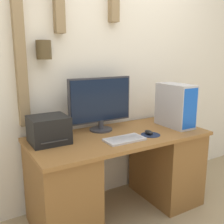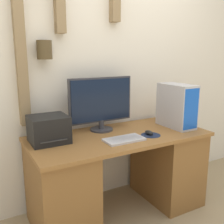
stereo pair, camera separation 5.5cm
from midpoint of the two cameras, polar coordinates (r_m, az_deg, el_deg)
wall_back at (r=2.52m, az=-4.26°, el=11.17°), size 6.40×0.17×2.78m
desk at (r=2.41m, az=0.92°, el=-13.09°), size 1.55×0.71×0.74m
monitor at (r=2.35m, az=-3.19°, el=2.11°), size 0.61×0.21×0.48m
keyboard at (r=2.13m, az=2.00°, el=-5.95°), size 0.33×0.17×0.02m
mousepad at (r=2.29m, az=7.70°, el=-4.94°), size 0.17×0.17×0.00m
mouse at (r=2.29m, az=7.33°, el=-4.41°), size 0.05×0.10×0.04m
computer_tower at (r=2.56m, az=13.07°, el=1.41°), size 0.19×0.38×0.41m
printer at (r=2.12m, az=-14.33°, el=-3.75°), size 0.29×0.28×0.21m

